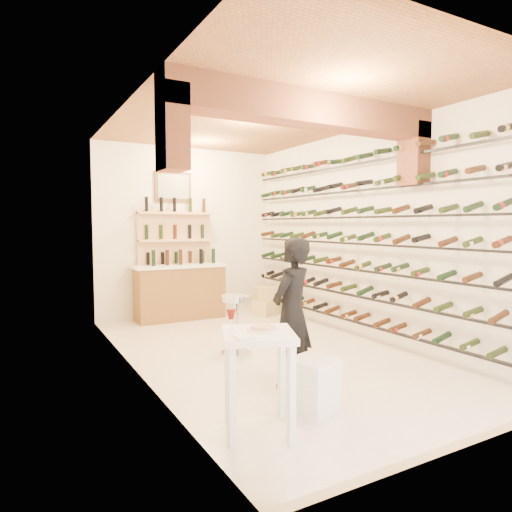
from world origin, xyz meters
The scene contains 11 objects.
ground centered at (0.00, 0.00, 0.00)m, with size 6.00×6.00×0.00m, color white.
room_shell centered at (0.00, -0.26, 2.25)m, with size 3.52×6.02×3.21m.
wine_rack centered at (1.53, 0.00, 1.55)m, with size 0.32×5.70×2.56m.
back_counter centered at (-0.30, 2.65, 0.53)m, with size 1.70×0.62×1.29m.
back_shelving centered at (-0.30, 2.89, 1.17)m, with size 1.40×0.31×2.73m.
tasting_table centered at (-1.24, -1.96, 0.70)m, with size 0.77×0.77×1.03m.
white_stool centered at (-0.59, -1.86, 0.25)m, with size 0.39×0.39×0.49m, color white.
person centered at (-0.41, -1.22, 0.80)m, with size 0.59×0.39×1.60m, color black.
chrome_barstool centered at (-0.40, 0.13, 0.46)m, with size 0.41×0.41×0.80m.
crate_lower centered at (1.28, 2.20, 0.15)m, with size 0.49×0.34×0.29m, color tan.
crate_upper centered at (1.28, 2.20, 0.42)m, with size 0.43×0.30×0.25m, color tan.
Camera 1 is at (-3.02, -5.16, 1.74)m, focal length 31.32 mm.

